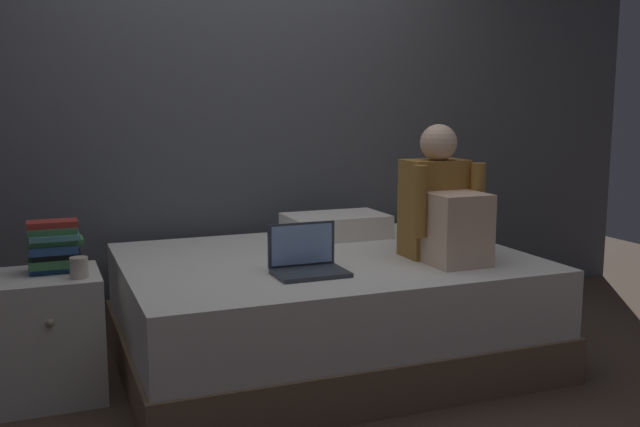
% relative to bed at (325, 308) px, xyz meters
% --- Properties ---
extents(ground_plane, '(8.00, 8.00, 0.00)m').
position_rel_bed_xyz_m(ground_plane, '(-0.20, -0.30, -0.26)').
color(ground_plane, '#47382D').
extents(wall_back, '(5.60, 0.10, 2.70)m').
position_rel_bed_xyz_m(wall_back, '(-0.20, 0.90, 1.09)').
color(wall_back, '#4C4F54').
rests_on(wall_back, ground_plane).
extents(bed, '(2.00, 1.50, 0.53)m').
position_rel_bed_xyz_m(bed, '(0.00, 0.00, 0.00)').
color(bed, '#7A6047').
rests_on(bed, ground_plane).
extents(nightstand, '(0.44, 0.46, 0.56)m').
position_rel_bed_xyz_m(nightstand, '(-1.30, 0.01, 0.01)').
color(nightstand, beige).
rests_on(nightstand, ground_plane).
extents(person_sitting, '(0.39, 0.44, 0.66)m').
position_rel_bed_xyz_m(person_sitting, '(0.51, -0.28, 0.52)').
color(person_sitting, olive).
rests_on(person_sitting, bed).
extents(laptop, '(0.32, 0.23, 0.22)m').
position_rel_bed_xyz_m(laptop, '(-0.21, -0.31, 0.33)').
color(laptop, '#333842').
rests_on(laptop, bed).
extents(pillow, '(0.56, 0.36, 0.13)m').
position_rel_bed_xyz_m(pillow, '(0.25, 0.45, 0.34)').
color(pillow, silver).
rests_on(pillow, bed).
extents(book_stack, '(0.23, 0.16, 0.23)m').
position_rel_bed_xyz_m(book_stack, '(-1.26, 0.06, 0.40)').
color(book_stack, '#284C84').
rests_on(book_stack, nightstand).
extents(mug, '(0.08, 0.08, 0.09)m').
position_rel_bed_xyz_m(mug, '(-1.17, -0.11, 0.34)').
color(mug, '#BCB2A3').
rests_on(mug, nightstand).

